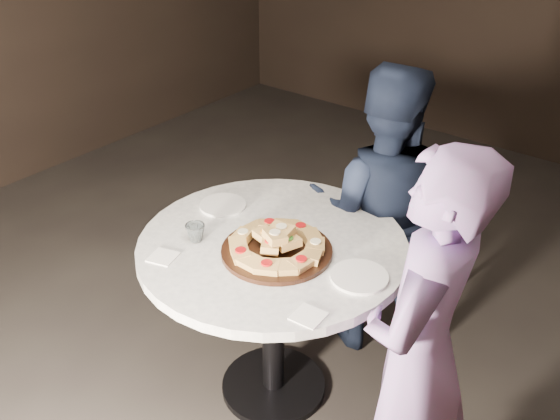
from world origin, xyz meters
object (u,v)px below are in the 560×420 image
(diner_teal, at_px, (419,352))
(table, at_px, (273,272))
(chair_far, at_px, (410,227))
(diner_navy, at_px, (380,213))
(serving_board, at_px, (277,251))
(focaccia_pile, at_px, (277,243))
(water_glass, at_px, (195,233))

(diner_teal, bearing_deg, table, -107.44)
(chair_far, relative_size, diner_teal, 0.50)
(chair_far, bearing_deg, diner_navy, 116.14)
(diner_navy, relative_size, diner_teal, 0.95)
(serving_board, distance_m, diner_teal, 0.71)
(focaccia_pile, relative_size, water_glass, 4.90)
(serving_board, distance_m, water_glass, 0.35)
(diner_teal, bearing_deg, water_glass, -93.93)
(serving_board, height_order, diner_navy, diner_navy)
(serving_board, xyz_separation_m, chair_far, (0.05, 1.12, -0.41))
(table, relative_size, chair_far, 1.93)
(table, distance_m, water_glass, 0.38)
(serving_board, xyz_separation_m, focaccia_pile, (0.00, -0.00, 0.04))
(table, height_order, chair_far, table)
(diner_navy, bearing_deg, focaccia_pile, 59.14)
(focaccia_pile, xyz_separation_m, chair_far, (0.05, 1.13, -0.45))
(focaccia_pile, distance_m, diner_navy, 0.72)
(focaccia_pile, bearing_deg, water_glass, -156.88)
(serving_board, bearing_deg, chair_far, 87.54)
(table, xyz_separation_m, serving_board, (0.07, -0.06, 0.17))
(focaccia_pile, height_order, diner_teal, diner_teal)
(focaccia_pile, relative_size, diner_navy, 0.27)
(table, distance_m, focaccia_pile, 0.23)
(serving_board, relative_size, chair_far, 0.58)
(focaccia_pile, bearing_deg, diner_teal, -7.21)
(table, relative_size, serving_board, 3.32)
(serving_board, bearing_deg, diner_navy, 83.59)
(focaccia_pile, bearing_deg, serving_board, 157.05)
(serving_board, distance_m, chair_far, 1.20)
(serving_board, bearing_deg, focaccia_pile, -22.95)
(focaccia_pile, relative_size, chair_far, 0.52)
(diner_teal, bearing_deg, chair_far, -158.67)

